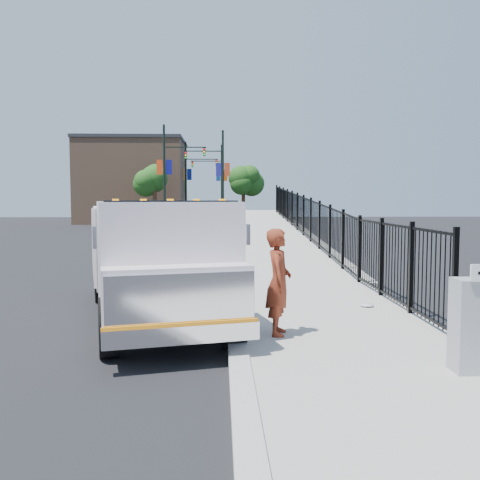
{
  "coord_description": "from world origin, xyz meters",
  "views": [
    {
      "loc": [
        -0.26,
        -10.48,
        2.43
      ],
      "look_at": [
        0.19,
        2.0,
        1.45
      ],
      "focal_mm": 40.0,
      "sensor_mm": 36.0,
      "label": 1
    }
  ],
  "objects": [
    {
      "name": "ground",
      "position": [
        0.0,
        0.0,
        0.0
      ],
      "size": [
        120.0,
        120.0,
        0.0
      ],
      "primitive_type": "plane",
      "color": "black",
      "rests_on": "ground"
    },
    {
      "name": "sidewalk",
      "position": [
        1.93,
        -2.0,
        0.06
      ],
      "size": [
        3.55,
        12.0,
        0.12
      ],
      "primitive_type": "cube",
      "color": "#9E998E",
      "rests_on": "ground"
    },
    {
      "name": "curb",
      "position": [
        0.0,
        -2.0,
        0.08
      ],
      "size": [
        0.3,
        12.0,
        0.16
      ],
      "primitive_type": "cube",
      "color": "#ADAAA3",
      "rests_on": "ground"
    },
    {
      "name": "ramp",
      "position": [
        2.12,
        16.0,
        0.0
      ],
      "size": [
        3.95,
        24.06,
        3.19
      ],
      "primitive_type": "cube",
      "rotation": [
        0.06,
        0.0,
        0.0
      ],
      "color": "#9E998E",
      "rests_on": "ground"
    },
    {
      "name": "iron_fence",
      "position": [
        3.55,
        12.0,
        0.9
      ],
      "size": [
        0.1,
        28.0,
        1.8
      ],
      "primitive_type": "cube",
      "color": "black",
      "rests_on": "ground"
    },
    {
      "name": "truck",
      "position": [
        -1.61,
        0.21,
        1.36
      ],
      "size": [
        3.87,
        7.39,
        2.42
      ],
      "rotation": [
        0.0,
        0.0,
        0.24
      ],
      "color": "black",
      "rests_on": "ground"
    },
    {
      "name": "worker",
      "position": [
        0.71,
        -1.58,
        1.02
      ],
      "size": [
        0.52,
        0.71,
        1.8
      ],
      "primitive_type": "imported",
      "rotation": [
        0.0,
        0.0,
        1.43
      ],
      "color": "maroon",
      "rests_on": "sidewalk"
    },
    {
      "name": "utility_cabinet",
      "position": [
        3.1,
        -3.62,
        0.75
      ],
      "size": [
        0.55,
        0.4,
        1.25
      ],
      "primitive_type": "cube",
      "color": "gray",
      "rests_on": "sidewalk"
    },
    {
      "name": "debris",
      "position": [
        2.86,
        0.67,
        0.16
      ],
      "size": [
        0.29,
        0.29,
        0.07
      ],
      "primitive_type": "ellipsoid",
      "color": "silver",
      "rests_on": "sidewalk"
    },
    {
      "name": "light_pole_0",
      "position": [
        -4.24,
        30.54,
        4.36
      ],
      "size": [
        3.77,
        0.22,
        8.0
      ],
      "color": "black",
      "rests_on": "ground"
    },
    {
      "name": "light_pole_1",
      "position": [
        -0.39,
        33.83,
        4.36
      ],
      "size": [
        3.78,
        0.22,
        8.0
      ],
      "color": "black",
      "rests_on": "ground"
    },
    {
      "name": "light_pole_2",
      "position": [
        -3.41,
        42.92,
        4.36
      ],
      "size": [
        3.77,
        0.22,
        8.0
      ],
      "color": "black",
      "rests_on": "ground"
    },
    {
      "name": "light_pole_3",
      "position": [
        -0.47,
        45.57,
        4.36
      ],
      "size": [
        3.77,
        0.22,
        8.0
      ],
      "color": "black",
      "rests_on": "ground"
    },
    {
      "name": "tree_0",
      "position": [
        -5.98,
        36.04,
        3.93
      ],
      "size": [
        2.43,
        2.43,
        5.22
      ],
      "color": "#382314",
      "rests_on": "ground"
    },
    {
      "name": "tree_1",
      "position": [
        1.85,
        39.49,
        3.91
      ],
      "size": [
        2.21,
        2.21,
        5.11
      ],
      "color": "#382314",
      "rests_on": "ground"
    },
    {
      "name": "tree_2",
      "position": [
        -5.28,
        46.24,
        3.95
      ],
      "size": [
        2.63,
        2.63,
        5.31
      ],
      "color": "#382314",
      "rests_on": "ground"
    },
    {
      "name": "building",
      "position": [
        -9.0,
        44.0,
        4.0
      ],
      "size": [
        10.0,
        10.0,
        8.0
      ],
      "primitive_type": "cube",
      "color": "#8C664C",
      "rests_on": "ground"
    }
  ]
}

